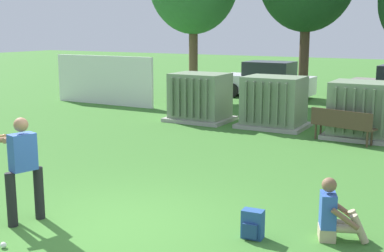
% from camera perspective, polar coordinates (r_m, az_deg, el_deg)
% --- Properties ---
extents(ground_plane, '(96.00, 96.00, 0.00)m').
position_cam_1_polar(ground_plane, '(8.44, -8.28, -11.02)').
color(ground_plane, '#3D752D').
extents(fence_panel, '(4.80, 0.12, 2.00)m').
position_cam_1_polar(fence_panel, '(21.51, -9.79, 5.04)').
color(fence_panel, white).
rests_on(fence_panel, ground).
extents(transformer_west, '(2.10, 1.70, 1.62)m').
position_cam_1_polar(transformer_west, '(17.40, 0.89, 3.15)').
color(transformer_west, '#9E9B93').
rests_on(transformer_west, ground).
extents(transformer_mid_west, '(2.10, 1.70, 1.62)m').
position_cam_1_polar(transformer_mid_west, '(16.47, 9.07, 2.58)').
color(transformer_mid_west, '#9E9B93').
rests_on(transformer_mid_west, ground).
extents(transformer_mid_east, '(2.10, 1.70, 1.62)m').
position_cam_1_polar(transformer_mid_east, '(15.46, 18.53, 1.60)').
color(transformer_mid_east, '#9E9B93').
rests_on(transformer_mid_east, ground).
extents(park_bench, '(1.84, 0.83, 0.92)m').
position_cam_1_polar(park_bench, '(14.69, 16.35, 0.26)').
color(park_bench, '#4C3828').
rests_on(park_bench, ground).
extents(batter, '(1.60, 0.77, 1.74)m').
position_cam_1_polar(batter, '(8.72, -18.40, -4.01)').
color(batter, black).
rests_on(batter, ground).
extents(sports_ball, '(0.09, 0.09, 0.09)m').
position_cam_1_polar(sports_ball, '(8.07, -20.23, -12.31)').
color(sports_ball, white).
rests_on(sports_ball, ground).
extents(seated_spectator, '(0.79, 0.65, 0.96)m').
position_cam_1_polar(seated_spectator, '(8.04, 15.56, -9.57)').
color(seated_spectator, tan).
rests_on(seated_spectator, ground).
extents(backpack, '(0.33, 0.28, 0.44)m').
position_cam_1_polar(backpack, '(7.92, 6.74, -10.83)').
color(backpack, '#264C8C').
rests_on(backpack, ground).
extents(parked_car_leftmost, '(4.22, 1.96, 1.62)m').
position_cam_1_polar(parked_car_leftmost, '(23.69, 8.33, 5.01)').
color(parked_car_leftmost, silver).
rests_on(parked_car_leftmost, ground).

